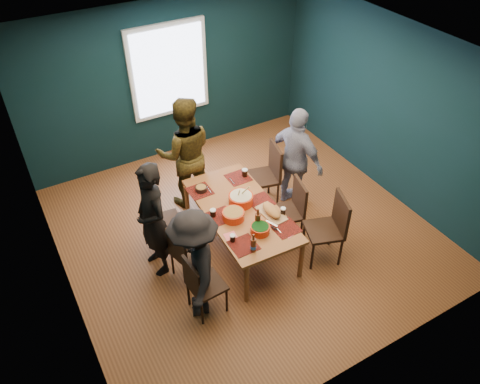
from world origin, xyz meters
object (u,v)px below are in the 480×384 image
object	(u,v)px
chair_right_mid	(292,206)
bowl_dumpling	(241,199)
chair_left_far	(160,218)
chair_left_mid	(183,251)
bowl_salad	(233,215)
bowl_herbs	(260,229)
chair_right_far	(268,171)
person_right	(296,160)
chair_left_near	(200,283)
cutting_board	(271,211)
person_far_left	(153,221)
person_near_left	(195,265)
chair_right_near	(332,224)
dining_table	(241,213)
person_back	(185,153)

from	to	relation	value
chair_right_mid	bowl_dumpling	size ratio (longest dim) A/B	2.84
chair_left_far	chair_left_mid	bearing A→B (deg)	-82.91
bowl_salad	bowl_herbs	distance (m)	0.42
chair_right_far	person_right	distance (m)	0.46
chair_left_near	cutting_board	world-z (taller)	chair_left_near
person_right	person_far_left	bearing A→B (deg)	80.29
person_far_left	person_right	world-z (taller)	person_far_left
bowl_salad	cutting_board	world-z (taller)	cutting_board
chair_right_far	bowl_dumpling	distance (m)	0.98
person_right	bowl_salad	bearing A→B (deg)	97.49
chair_left_near	person_near_left	distance (m)	0.27
chair_left_near	person_far_left	bearing A→B (deg)	96.67
bowl_salad	chair_right_mid	bearing A→B (deg)	-2.28
cutting_board	chair_right_near	bearing A→B (deg)	-39.49
dining_table	person_back	world-z (taller)	person_back
chair_right_far	chair_left_mid	bearing A→B (deg)	-143.12
chair_left_far	chair_right_far	bearing A→B (deg)	7.68
person_right	chair_right_near	bearing A→B (deg)	154.03
chair_right_mid	person_right	distance (m)	0.80
chair_right_near	person_far_left	xyz separation A→B (m)	(-2.10, 0.98, 0.24)
chair_left_mid	cutting_board	world-z (taller)	cutting_board
chair_left_near	bowl_dumpling	distance (m)	1.35
chair_right_mid	person_right	xyz separation A→B (m)	(0.46, 0.59, 0.27)
bowl_herbs	chair_left_near	bearing A→B (deg)	-167.34
chair_left_far	chair_right_mid	bearing A→B (deg)	-18.56
person_near_left	bowl_herbs	bearing A→B (deg)	119.33
bowl_dumpling	bowl_herbs	world-z (taller)	bowl_dumpling
person_far_left	cutting_board	xyz separation A→B (m)	(1.44, -0.53, -0.06)
chair_right_mid	chair_left_near	bearing A→B (deg)	-147.96
bowl_dumpling	person_far_left	bearing A→B (deg)	173.44
chair_left_far	chair_right_far	world-z (taller)	chair_right_far
person_far_left	bowl_herbs	bearing A→B (deg)	51.50
chair_left_far	person_far_left	bearing A→B (deg)	-114.16
chair_right_far	chair_right_mid	world-z (taller)	chair_right_far
chair_right_near	chair_left_far	bearing A→B (deg)	163.05
dining_table	person_back	distance (m)	1.35
person_near_left	bowl_herbs	size ratio (longest dim) A/B	6.22
chair_left_mid	chair_right_far	distance (m)	1.93
dining_table	bowl_salad	bearing A→B (deg)	-143.86
chair_left_near	person_right	bearing A→B (deg)	24.70
dining_table	bowl_dumpling	xyz separation A→B (m)	(0.06, 0.10, 0.14)
chair_left_mid	chair_right_near	size ratio (longest dim) A/B	0.81
bowl_herbs	chair_right_far	bearing A→B (deg)	53.33
person_right	cutting_board	bearing A→B (deg)	114.45
bowl_herbs	person_back	bearing A→B (deg)	95.81
chair_right_far	person_near_left	bearing A→B (deg)	-131.35
dining_table	chair_right_near	bearing A→B (deg)	-35.40
dining_table	chair_left_mid	xyz separation A→B (m)	(-0.91, -0.12, -0.16)
person_near_left	cutting_board	bearing A→B (deg)	126.70
chair_right_near	person_far_left	world-z (taller)	person_far_left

